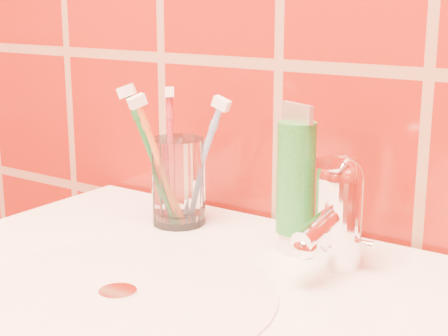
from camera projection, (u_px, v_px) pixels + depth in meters
The scene contains 7 objects.
glass_tumbler at pixel (178, 182), 0.83m from camera, with size 0.07×0.07×0.11m, color white.
toothpaste_tube at pixel (296, 184), 0.73m from camera, with size 0.05×0.04×0.16m.
faucet at pixel (337, 208), 0.69m from camera, with size 0.05×0.11×0.12m.
toothbrush_0 at pixel (201, 162), 0.82m from camera, with size 0.08×0.03×0.17m, color #769BD2, non-canonical shape.
toothbrush_1 at pixel (152, 157), 0.82m from camera, with size 0.08×0.05×0.18m, color #1C692D, non-canonical shape.
toothbrush_2 at pixel (171, 156), 0.84m from camera, with size 0.04×0.04×0.17m, color #B12632, non-canonical shape.
toothbrush_3 at pixel (160, 163), 0.81m from camera, with size 0.05×0.07×0.17m, color #C96123, non-canonical shape.
Camera 1 is at (0.42, 0.48, 1.12)m, focal length 55.00 mm.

